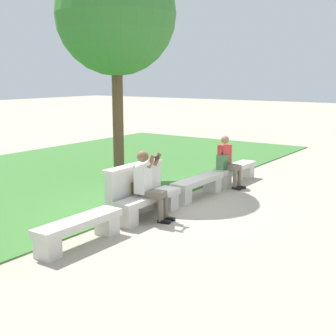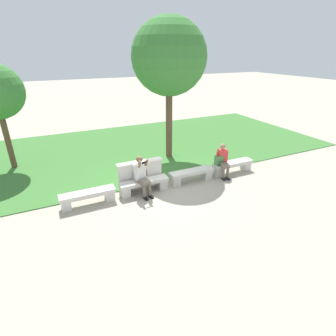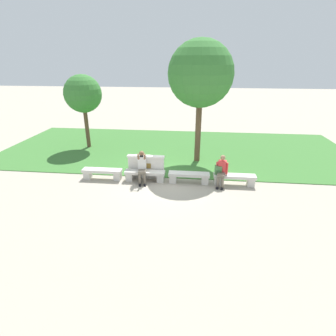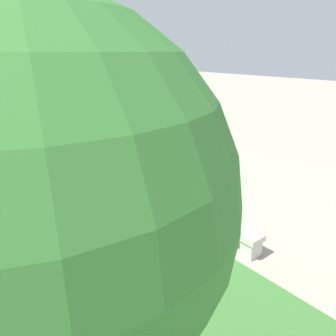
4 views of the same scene
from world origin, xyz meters
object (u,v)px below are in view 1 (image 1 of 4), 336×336
(bench_mid, at_px, (198,185))
(backpack, at_px, (223,162))
(bench_main, at_px, (79,228))
(bench_near, at_px, (148,203))
(person_distant, at_px, (228,160))
(tree_behind_wall, at_px, (116,15))
(bench_far, at_px, (235,171))
(person_photographer, at_px, (149,182))

(bench_mid, height_order, backpack, backpack)
(bench_main, distance_m, bench_near, 1.85)
(person_distant, bearing_deg, bench_main, 179.25)
(bench_main, xyz_separation_m, bench_near, (1.85, 0.00, 0.00))
(bench_mid, relative_size, person_distant, 1.34)
(bench_near, relative_size, tree_behind_wall, 0.30)
(bench_far, xyz_separation_m, person_distant, (-0.55, -0.07, 0.38))
(bench_main, relative_size, backpack, 3.93)
(bench_near, relative_size, bench_mid, 1.00)
(person_distant, bearing_deg, backpack, 150.70)
(bench_far, xyz_separation_m, backpack, (-0.67, 0.01, 0.33))
(person_photographer, xyz_separation_m, person_distant, (3.24, 0.01, -0.06))
(person_distant, distance_m, backpack, 0.15)
(person_distant, height_order, backpack, person_distant)
(bench_mid, distance_m, backpack, 1.22)
(bench_near, xyz_separation_m, backpack, (3.02, 0.01, 0.33))
(bench_near, bearing_deg, tree_behind_wall, 50.15)
(bench_far, xyz_separation_m, tree_behind_wall, (-1.53, 2.60, 3.85))
(bench_mid, xyz_separation_m, tree_behind_wall, (0.32, 2.60, 3.85))
(bench_near, bearing_deg, person_distant, -1.19)
(bench_main, xyz_separation_m, person_photographer, (1.76, -0.08, 0.44))
(bench_near, height_order, person_photographer, person_photographer)
(person_distant, height_order, tree_behind_wall, tree_behind_wall)
(tree_behind_wall, bearing_deg, bench_main, -147.11)
(person_photographer, bearing_deg, backpack, 1.52)
(bench_mid, height_order, person_photographer, person_photographer)
(bench_far, height_order, backpack, backpack)
(bench_main, distance_m, bench_far, 5.54)
(bench_mid, relative_size, person_photographer, 1.28)
(bench_main, distance_m, backpack, 4.88)
(person_distant, bearing_deg, bench_far, 6.79)
(person_photographer, height_order, person_distant, person_photographer)
(bench_main, distance_m, bench_mid, 3.69)
(bench_far, relative_size, person_distant, 1.34)
(person_photographer, bearing_deg, person_distant, 0.20)
(backpack, xyz_separation_m, tree_behind_wall, (-0.85, 2.59, 3.52))
(person_photographer, xyz_separation_m, backpack, (3.11, 0.08, -0.11))
(bench_far, bearing_deg, tree_behind_wall, 120.47)
(backpack, bearing_deg, bench_mid, -179.71)
(backpack, bearing_deg, bench_near, -179.89)
(bench_far, bearing_deg, person_distant, -173.21)
(bench_near, relative_size, backpack, 3.93)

